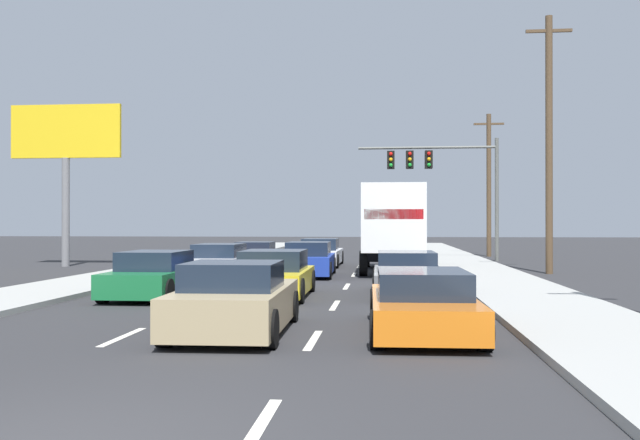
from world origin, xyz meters
TOP-DOWN VIEW (x-y plane):
  - ground_plane at (0.00, 25.00)m, footprint 140.00×140.00m
  - sidewalk_right at (6.74, 20.00)m, footprint 2.98×80.00m
  - sidewalk_left at (-6.74, 20.00)m, footprint 2.98×80.00m
  - lane_markings at (0.00, 23.46)m, footprint 3.54×57.00m
  - car_maroon at (-3.18, 25.90)m, footprint 2.02×4.29m
  - car_silver at (-3.33, 19.66)m, footprint 1.96×4.54m
  - car_green at (-3.31, 12.26)m, footprint 1.88×4.01m
  - car_white at (-0.13, 26.35)m, footprint 1.95×4.70m
  - car_blue at (0.04, 19.98)m, footprint 1.96×4.19m
  - car_yellow at (-0.11, 12.72)m, footprint 2.03×4.11m
  - car_tan at (0.20, 6.52)m, footprint 2.02×4.15m
  - box_truck at (3.19, 22.54)m, footprint 2.59×8.18m
  - car_gray at (3.52, 13.57)m, footprint 1.94×4.60m
  - car_orange at (3.61, 6.91)m, footprint 2.01×4.59m
  - traffic_signal_mast at (5.43, 31.24)m, footprint 7.47×0.69m
  - utility_pole_mid at (9.43, 22.16)m, footprint 1.80×0.28m
  - utility_pole_far at (9.17, 36.34)m, footprint 1.80×0.28m
  - roadside_billboard at (-11.95, 24.79)m, footprint 5.29×0.36m

SIDE VIEW (x-z plane):
  - ground_plane at x=0.00m, z-range 0.00..0.00m
  - lane_markings at x=0.00m, z-range 0.00..0.01m
  - sidewalk_right at x=6.74m, z-range 0.00..0.14m
  - sidewalk_left at x=-6.74m, z-range 0.00..0.14m
  - car_maroon at x=-3.18m, z-range -0.04..1.10m
  - car_orange at x=3.61m, z-range -0.04..1.12m
  - car_gray at x=3.52m, z-range -0.06..1.17m
  - car_silver at x=-3.33m, z-range -0.05..1.19m
  - car_green at x=-3.31m, z-range -0.05..1.21m
  - car_white at x=-0.13m, z-range -0.06..1.23m
  - car_yellow at x=-0.11m, z-range -0.05..1.23m
  - car_tan at x=0.20m, z-range -0.06..1.25m
  - car_blue at x=0.04m, z-range -0.05..1.26m
  - box_truck at x=3.19m, z-range 0.23..3.71m
  - utility_pole_far at x=9.17m, z-range 0.14..8.78m
  - traffic_signal_mast at x=5.43m, z-range 1.73..8.30m
  - utility_pole_mid at x=9.43m, z-range 0.14..10.44m
  - roadside_billboard at x=-11.95m, z-range 1.78..9.34m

